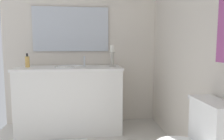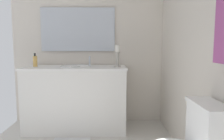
# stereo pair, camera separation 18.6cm
# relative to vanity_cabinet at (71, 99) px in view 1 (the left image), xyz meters

# --- Properties ---
(wall_back) EXTENTS (2.45, 0.04, 2.45)m
(wall_back) POSITION_rel_vanity_cabinet_xyz_m (0.90, 1.26, 0.79)
(wall_back) COLOR silver
(wall_back) RESTS_ON ground
(wall_left) EXTENTS (0.04, 2.21, 2.45)m
(wall_left) POSITION_rel_vanity_cabinet_xyz_m (-0.33, 0.15, 0.79)
(wall_left) COLOR silver
(wall_left) RESTS_ON ground
(vanity_cabinet) EXTENTS (0.58, 1.36, 0.86)m
(vanity_cabinet) POSITION_rel_vanity_cabinet_xyz_m (0.00, 0.00, 0.00)
(vanity_cabinet) COLOR white
(vanity_cabinet) RESTS_ON ground
(sink_basin) EXTENTS (0.40, 0.40, 0.24)m
(sink_basin) POSITION_rel_vanity_cabinet_xyz_m (-0.00, 0.00, 0.39)
(sink_basin) COLOR white
(sink_basin) RESTS_ON vanity_cabinet
(mirror) EXTENTS (0.02, 1.07, 0.62)m
(mirror) POSITION_rel_vanity_cabinet_xyz_m (-0.28, 0.00, 0.94)
(mirror) COLOR silver
(candle_holder_tall) EXTENTS (0.09, 0.09, 0.28)m
(candle_holder_tall) POSITION_rel_vanity_cabinet_xyz_m (0.01, 0.56, 0.58)
(candle_holder_tall) COLOR #B7B2A5
(candle_holder_tall) RESTS_ON vanity_cabinet
(soap_bottle) EXTENTS (0.06, 0.06, 0.18)m
(soap_bottle) POSITION_rel_vanity_cabinet_xyz_m (-0.02, -0.54, 0.50)
(soap_bottle) COLOR #E5B259
(soap_bottle) RESTS_ON vanity_cabinet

